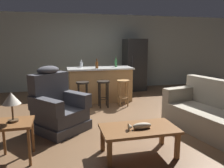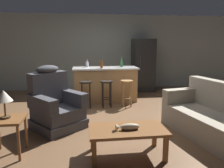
{
  "view_description": "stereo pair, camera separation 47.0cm",
  "coord_description": "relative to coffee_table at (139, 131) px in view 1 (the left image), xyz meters",
  "views": [
    {
      "loc": [
        -1.07,
        -4.6,
        1.62
      ],
      "look_at": [
        -0.0,
        -0.1,
        0.75
      ],
      "focal_mm": 35.0,
      "sensor_mm": 36.0,
      "label": 1
    },
    {
      "loc": [
        -0.6,
        -4.69,
        1.62
      ],
      "look_at": [
        -0.0,
        -0.1,
        0.75
      ],
      "focal_mm": 35.0,
      "sensor_mm": 36.0,
      "label": 2
    }
  ],
  "objects": [
    {
      "name": "couch",
      "position": [
        1.64,
        0.42,
        -0.02
      ],
      "size": [
        1.2,
        2.03,
        0.94
      ],
      "rotation": [
        0.0,
        0.0,
        3.34
      ],
      "color": "#9E937F",
      "rests_on": "ground_plane"
    },
    {
      "name": "bottle_wine_dark",
      "position": [
        -0.49,
        3.36,
        0.67
      ],
      "size": [
        0.09,
        0.09,
        0.21
      ],
      "color": "silver",
      "rests_on": "kitchen_island"
    },
    {
      "name": "kitchen_island",
      "position": [
        0.0,
        3.14,
        0.11
      ],
      "size": [
        1.8,
        0.7,
        0.95
      ],
      "color": "#AD7F4C",
      "rests_on": "ground_plane"
    },
    {
      "name": "back_wall",
      "position": [
        0.0,
        4.92,
        0.94
      ],
      "size": [
        12.0,
        0.05,
        2.6
      ],
      "color": "#939E93",
      "rests_on": "ground_plane"
    },
    {
      "name": "recliner_near_lamp",
      "position": [
        -1.16,
        1.28,
        0.06
      ],
      "size": [
        1.18,
        1.18,
        1.2
      ],
      "rotation": [
        0.0,
        0.0,
        -0.89
      ],
      "color": "#3D3D42",
      "rests_on": "ground_plane"
    },
    {
      "name": "bar_stool_right",
      "position": [
        0.49,
        2.51,
        0.11
      ],
      "size": [
        0.32,
        0.32,
        0.68
      ],
      "color": "#A87A47",
      "rests_on": "ground_plane"
    },
    {
      "name": "bottle_tall_green",
      "position": [
        0.48,
        3.23,
        0.69
      ],
      "size": [
        0.08,
        0.08,
        0.28
      ],
      "color": "#2D6B38",
      "rests_on": "kitchen_island"
    },
    {
      "name": "bar_stool_left",
      "position": [
        -0.55,
        2.51,
        0.11
      ],
      "size": [
        0.32,
        0.32,
        0.68
      ],
      "color": "black",
      "rests_on": "ground_plane"
    },
    {
      "name": "coffee_table",
      "position": [
        0.0,
        0.0,
        0.0
      ],
      "size": [
        1.1,
        0.6,
        0.42
      ],
      "color": "brown",
      "rests_on": "ground_plane"
    },
    {
      "name": "end_table",
      "position": [
        -1.71,
        0.25,
        0.1
      ],
      "size": [
        0.48,
        0.48,
        0.56
      ],
      "color": "brown",
      "rests_on": "ground_plane"
    },
    {
      "name": "table_lamp",
      "position": [
        -1.73,
        0.26,
        0.5
      ],
      "size": [
        0.24,
        0.24,
        0.41
      ],
      "color": "#4C3823",
      "rests_on": "end_table"
    },
    {
      "name": "ground_plane",
      "position": [
        0.0,
        1.79,
        -0.36
      ],
      "size": [
        12.0,
        12.0,
        0.0
      ],
      "color": "brown"
    },
    {
      "name": "refrigerator",
      "position": [
        1.42,
        4.34,
        0.52
      ],
      "size": [
        0.7,
        0.69,
        1.76
      ],
      "color": "black",
      "rests_on": "ground_plane"
    },
    {
      "name": "bottle_short_amber",
      "position": [
        -0.12,
        2.96,
        0.68
      ],
      "size": [
        0.08,
        0.08,
        0.26
      ],
      "color": "brown",
      "rests_on": "kitchen_island"
    },
    {
      "name": "fish_figurine",
      "position": [
        -0.01,
        -0.06,
        0.1
      ],
      "size": [
        0.34,
        0.1,
        0.1
      ],
      "color": "#4C3823",
      "rests_on": "coffee_table"
    },
    {
      "name": "bar_stool_middle",
      "position": [
        -0.03,
        2.51,
        0.11
      ],
      "size": [
        0.32,
        0.32,
        0.68
      ],
      "color": "black",
      "rests_on": "ground_plane"
    }
  ]
}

